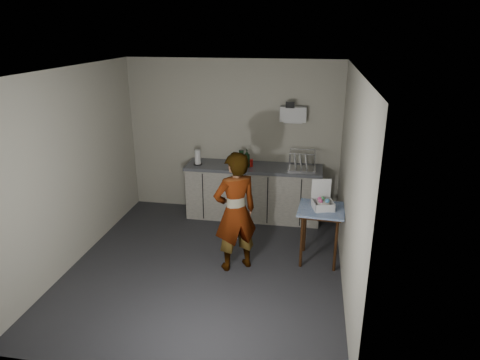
% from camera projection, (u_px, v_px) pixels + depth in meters
% --- Properties ---
extents(ground, '(4.00, 4.00, 0.00)m').
position_uv_depth(ground, '(206.00, 266.00, 5.83)').
color(ground, '#2C2C31').
rests_on(ground, ground).
extents(wall_back, '(3.60, 0.02, 2.60)m').
position_uv_depth(wall_back, '(233.00, 138.00, 7.23)').
color(wall_back, beige).
rests_on(wall_back, ground).
extents(wall_right, '(0.02, 4.00, 2.60)m').
position_uv_depth(wall_right, '(349.00, 184.00, 5.10)').
color(wall_right, beige).
rests_on(wall_right, ground).
extents(wall_left, '(0.02, 4.00, 2.60)m').
position_uv_depth(wall_left, '(73.00, 168.00, 5.67)').
color(wall_left, beige).
rests_on(wall_left, ground).
extents(ceiling, '(3.60, 4.00, 0.01)m').
position_uv_depth(ceiling, '(200.00, 70.00, 4.95)').
color(ceiling, white).
rests_on(ceiling, wall_back).
extents(kitchen_counter, '(2.24, 0.62, 0.91)m').
position_uv_depth(kitchen_counter, '(253.00, 193.00, 7.19)').
color(kitchen_counter, black).
rests_on(kitchen_counter, ground).
extents(wall_shelf, '(0.42, 0.18, 0.37)m').
position_uv_depth(wall_shelf, '(293.00, 114.00, 6.85)').
color(wall_shelf, white).
rests_on(wall_shelf, ground).
extents(side_table, '(0.65, 0.65, 0.79)m').
position_uv_depth(side_table, '(321.00, 215.00, 5.74)').
color(side_table, '#3B200D').
rests_on(side_table, ground).
extents(standing_man, '(0.71, 0.65, 1.62)m').
position_uv_depth(standing_man, '(235.00, 212.00, 5.53)').
color(standing_man, '#B2A593').
rests_on(standing_man, ground).
extents(soap_bottle, '(0.15, 0.15, 0.30)m').
position_uv_depth(soap_bottle, '(247.00, 158.00, 6.93)').
color(soap_bottle, black).
rests_on(soap_bottle, kitchen_counter).
extents(soda_can, '(0.07, 0.07, 0.13)m').
position_uv_depth(soda_can, '(251.00, 163.00, 6.98)').
color(soda_can, red).
rests_on(soda_can, kitchen_counter).
extents(dark_bottle, '(0.08, 0.08, 0.27)m').
position_uv_depth(dark_bottle, '(241.00, 158.00, 7.00)').
color(dark_bottle, black).
rests_on(dark_bottle, kitchen_counter).
extents(paper_towel, '(0.14, 0.14, 0.25)m').
position_uv_depth(paper_towel, '(198.00, 158.00, 7.07)').
color(paper_towel, black).
rests_on(paper_towel, kitchen_counter).
extents(dish_rack, '(0.44, 0.33, 0.31)m').
position_uv_depth(dish_rack, '(301.00, 165.00, 6.84)').
color(dish_rack, silver).
rests_on(dish_rack, kitchen_counter).
extents(bakery_box, '(0.32, 0.33, 0.37)m').
position_uv_depth(bakery_box, '(323.00, 202.00, 5.69)').
color(bakery_box, white).
rests_on(bakery_box, side_table).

